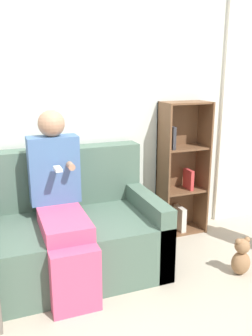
{
  "coord_description": "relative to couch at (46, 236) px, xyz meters",
  "views": [
    {
      "loc": [
        -0.56,
        -2.08,
        1.6
      ],
      "look_at": [
        0.46,
        0.61,
        0.81
      ],
      "focal_mm": 38.0,
      "sensor_mm": 36.0,
      "label": 1
    }
  ],
  "objects": [
    {
      "name": "couch",
      "position": [
        0.0,
        0.0,
        0.0
      ],
      "size": [
        1.8,
        0.91,
        0.96
      ],
      "color": "#4C6656",
      "rests_on": "ground_plane"
    },
    {
      "name": "curtain_panel",
      "position": [
        2.19,
        0.43,
        0.82
      ],
      "size": [
        0.6,
        0.04,
        2.29
      ],
      "color": "silver",
      "rests_on": "ground_plane"
    },
    {
      "name": "back_wall",
      "position": [
        0.24,
        0.48,
        0.96
      ],
      "size": [
        10.0,
        0.06,
        2.55
      ],
      "color": "silver",
      "rests_on": "ground_plane"
    },
    {
      "name": "teddy_bear",
      "position": [
        1.46,
        -0.58,
        -0.17
      ],
      "size": [
        0.16,
        0.13,
        0.32
      ],
      "color": "#936B47",
      "rests_on": "ground_plane"
    },
    {
      "name": "adult_seated",
      "position": [
        0.11,
        -0.12,
        0.35
      ],
      "size": [
        0.39,
        0.83,
        1.31
      ],
      "color": "#DB4C75",
      "rests_on": "ground_plane"
    },
    {
      "name": "bookshelf",
      "position": [
        1.4,
        0.34,
        0.29
      ],
      "size": [
        0.46,
        0.28,
        1.32
      ],
      "color": "brown",
      "rests_on": "ground_plane"
    },
    {
      "name": "ground_plane",
      "position": [
        0.24,
        -0.57,
        -0.32
      ],
      "size": [
        14.0,
        14.0,
        0.0
      ],
      "primitive_type": "plane",
      "color": "#B2A893"
    }
  ]
}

